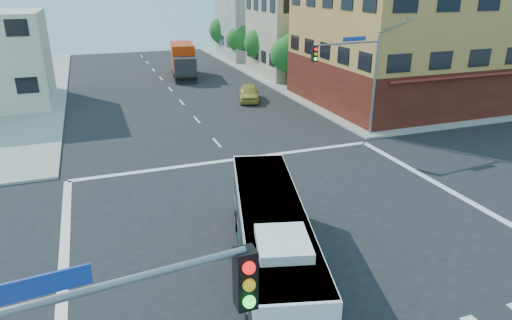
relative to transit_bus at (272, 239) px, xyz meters
name	(u,v)px	position (x,y,z in m)	size (l,w,h in m)	color
ground	(296,234)	(2.14, 2.39, -1.53)	(120.00, 120.00, 0.00)	black
sidewalk_ne	(423,63)	(37.14, 37.39, -1.46)	(50.00, 50.00, 0.15)	#99958D
corner_building_ne	(416,36)	(22.12, 20.87, 4.36)	(18.10, 15.44, 14.00)	#B78D41
building_east_near	(308,35)	(19.12, 36.37, 2.97)	(12.06, 10.06, 9.00)	#C5B096
building_east_far	(265,22)	(19.12, 50.37, 3.47)	(12.06, 10.06, 10.00)	#A8A8A2
signal_mast_ne	(356,68)	(11.21, 13.01, 3.45)	(7.91, 1.13, 8.07)	slate
street_tree_a	(289,52)	(14.04, 30.32, 2.06)	(3.60, 3.60, 5.53)	#392714
street_tree_b	(261,42)	(14.04, 38.32, 2.22)	(3.80, 3.80, 5.79)	#392714
street_tree_c	(240,37)	(14.04, 46.32, 1.93)	(3.40, 3.40, 5.29)	#392714
street_tree_d	(223,29)	(14.04, 54.32, 2.35)	(4.00, 4.00, 6.03)	#392714
transit_bus	(272,239)	(0.00, 0.00, 0.00)	(4.89, 10.81, 3.13)	black
box_truck	(183,61)	(4.83, 39.34, 0.27)	(3.49, 8.50, 3.71)	#27262B
parked_car	(249,93)	(8.18, 25.93, -0.78)	(1.76, 4.39, 1.49)	gold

